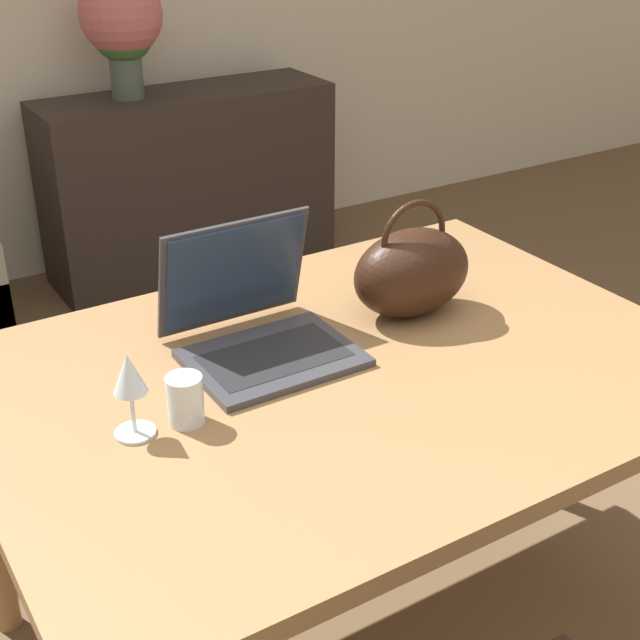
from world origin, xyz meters
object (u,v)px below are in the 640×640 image
laptop (254,317)px  drinking_glass (185,400)px  handbag (412,271)px  wine_glass (129,380)px  flower_vase (121,23)px

laptop → drinking_glass: bearing=-142.3°
handbag → laptop: bearing=173.3°
laptop → handbag: size_ratio=1.18×
drinking_glass → wine_glass: (-0.09, 0.01, 0.06)m
laptop → flower_vase: 2.16m
laptop → flower_vase: flower_vase is taller
drinking_glass → flower_vase: flower_vase is taller
drinking_glass → wine_glass: bearing=172.1°
handbag → flower_vase: flower_vase is taller
drinking_glass → wine_glass: size_ratio=0.58×
drinking_glass → handbag: (0.62, 0.14, 0.05)m
wine_glass → flower_vase: bearing=69.2°
laptop → handbag: bearing=-6.7°
wine_glass → handbag: 0.72m
laptop → drinking_glass: laptop is taller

